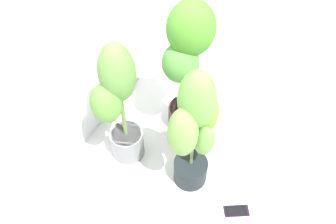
% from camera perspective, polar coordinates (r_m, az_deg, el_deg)
% --- Properties ---
extents(ground_plane, '(8.00, 8.00, 0.00)m').
position_cam_1_polar(ground_plane, '(2.30, 6.21, -11.46)').
color(ground_plane, silver).
rests_on(ground_plane, ground).
extents(mylar_back_wall, '(3.20, 0.01, 2.00)m').
position_cam_1_polar(mylar_back_wall, '(1.86, -16.31, 15.49)').
color(mylar_back_wall, silver).
rests_on(mylar_back_wall, ground).
extents(potted_plant_back_right, '(0.35, 0.35, 0.97)m').
position_cam_1_polar(potted_plant_back_right, '(2.10, 2.92, 7.62)').
color(potted_plant_back_right, '#321D1D').
rests_on(potted_plant_back_right, ground).
extents(potted_plant_back_center, '(0.33, 0.27, 0.90)m').
position_cam_1_polar(potted_plant_back_center, '(2.02, -7.59, 1.22)').
color(potted_plant_back_center, gray).
rests_on(potted_plant_back_center, ground).
extents(potted_plant_center, '(0.38, 0.26, 0.91)m').
position_cam_1_polar(potted_plant_center, '(1.90, 3.99, -2.73)').
color(potted_plant_center, black).
rests_on(potted_plant_center, ground).
extents(cell_phone, '(0.14, 0.16, 0.01)m').
position_cam_1_polar(cell_phone, '(2.25, 10.38, -14.56)').
color(cell_phone, black).
rests_on(cell_phone, ground).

